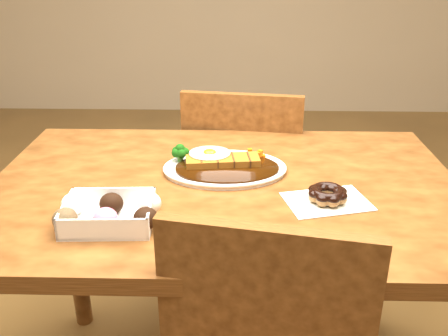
{
  "coord_description": "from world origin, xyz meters",
  "views": [
    {
      "loc": [
        0.03,
        -1.14,
        1.3
      ],
      "look_at": [
        -0.0,
        -0.04,
        0.81
      ],
      "focal_mm": 40.0,
      "sensor_mm": 36.0,
      "label": 1
    }
  ],
  "objects_px": {
    "table": "(225,217)",
    "donut_box": "(109,212)",
    "chair_far": "(245,187)",
    "katsu_curry_plate": "(223,165)",
    "pon_de_ring": "(327,195)"
  },
  "relations": [
    {
      "from": "table",
      "to": "donut_box",
      "type": "xyz_separation_m",
      "value": [
        -0.25,
        -0.2,
        0.13
      ]
    },
    {
      "from": "chair_far",
      "to": "katsu_curry_plate",
      "type": "relative_size",
      "value": 2.62
    },
    {
      "from": "table",
      "to": "chair_far",
      "type": "xyz_separation_m",
      "value": [
        0.06,
        0.54,
        -0.17
      ]
    },
    {
      "from": "table",
      "to": "katsu_curry_plate",
      "type": "distance_m",
      "value": 0.14
    },
    {
      "from": "katsu_curry_plate",
      "to": "donut_box",
      "type": "distance_m",
      "value": 0.37
    },
    {
      "from": "table",
      "to": "chair_far",
      "type": "distance_m",
      "value": 0.57
    },
    {
      "from": "donut_box",
      "to": "katsu_curry_plate",
      "type": "bearing_deg",
      "value": 49.7
    },
    {
      "from": "chair_far",
      "to": "pon_de_ring",
      "type": "distance_m",
      "value": 0.72
    },
    {
      "from": "chair_far",
      "to": "donut_box",
      "type": "height_order",
      "value": "chair_far"
    },
    {
      "from": "katsu_curry_plate",
      "to": "pon_de_ring",
      "type": "relative_size",
      "value": 1.52
    },
    {
      "from": "table",
      "to": "katsu_curry_plate",
      "type": "height_order",
      "value": "katsu_curry_plate"
    },
    {
      "from": "table",
      "to": "donut_box",
      "type": "relative_size",
      "value": 5.35
    },
    {
      "from": "donut_box",
      "to": "pon_de_ring",
      "type": "height_order",
      "value": "donut_box"
    },
    {
      "from": "katsu_curry_plate",
      "to": "table",
      "type": "bearing_deg",
      "value": -84.8
    },
    {
      "from": "katsu_curry_plate",
      "to": "pon_de_ring",
      "type": "xyz_separation_m",
      "value": [
        0.25,
        -0.17,
        0.0
      ]
    }
  ]
}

